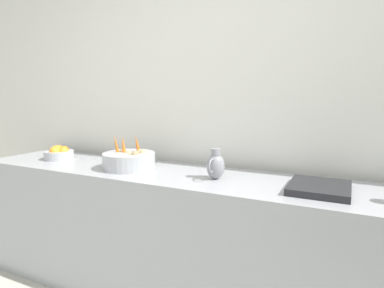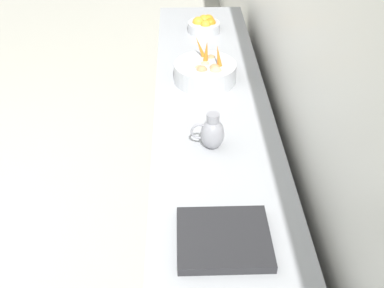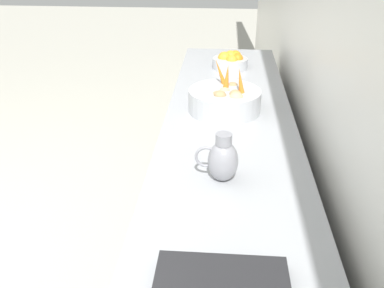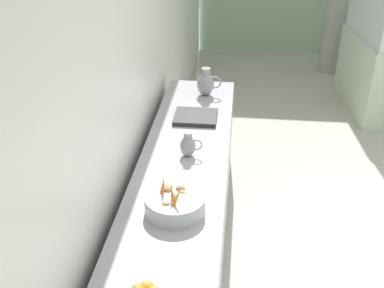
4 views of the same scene
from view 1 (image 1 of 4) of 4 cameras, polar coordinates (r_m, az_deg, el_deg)
The scene contains 6 objects.
tile_wall_left at distance 2.25m, azimuth 16.18°, elevation 11.79°, with size 0.10×9.35×3.00m, color white.
prep_counter at distance 2.21m, azimuth -0.51°, elevation -16.28°, with size 0.61×3.18×0.86m, color #9EA0A5.
vegetable_colander at distance 2.26m, azimuth -10.88°, elevation -2.77°, with size 0.35×0.35×0.24m.
orange_bowl at distance 2.76m, azimuth -22.17°, elevation -1.49°, with size 0.22×0.22×0.10m.
metal_pitcher_short at distance 1.95m, azimuth 4.10°, elevation -3.73°, with size 0.15×0.11×0.18m.
counter_sink_basin at distance 1.84m, azimuth 21.31°, elevation -7.10°, with size 0.34×0.30×0.04m, color #232326.
Camera 1 is at (0.26, 0.86, 1.36)m, focal length 30.62 mm.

